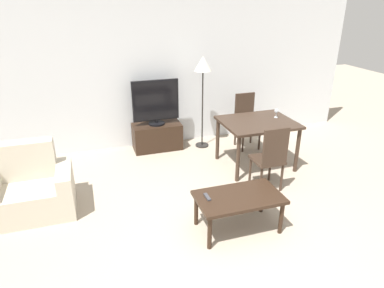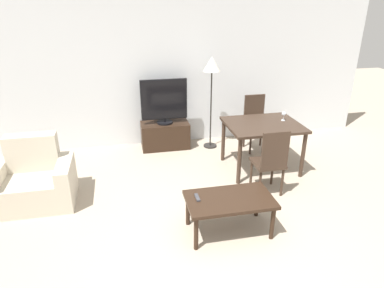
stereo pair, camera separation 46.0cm
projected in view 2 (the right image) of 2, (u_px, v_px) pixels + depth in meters
The scene contains 12 objects.
ground_plane at pixel (221, 267), 3.50m from camera, with size 18.00×18.00×0.00m, color tan.
wall_back at pixel (169, 70), 6.03m from camera, with size 7.47×0.06×2.70m.
armchair at pixel (34, 182), 4.49m from camera, with size 1.02×0.71×0.89m.
tv_stand at pixel (165, 135), 6.19m from camera, with size 0.85×0.43×0.47m.
tv at pixel (164, 102), 5.93m from camera, with size 0.81×0.28×0.79m.
coffee_table at pixel (230, 202), 3.88m from camera, with size 0.99×0.57×0.45m.
dining_table at pixel (263, 129), 5.26m from camera, with size 1.12×0.92×0.76m.
dining_chair_near at pixel (271, 160), 4.58m from camera, with size 0.40×0.40×0.97m.
dining_chair_far at pixel (255, 120), 6.05m from camera, with size 0.40×0.40×0.97m.
floor_lamp at pixel (212, 71), 5.76m from camera, with size 0.29×0.29×1.63m.
remote_primary at pixel (197, 197), 3.85m from camera, with size 0.04×0.15×0.02m.
wine_glass_left at pixel (284, 114), 5.31m from camera, with size 0.07×0.07×0.15m.
Camera 2 is at (-0.85, -2.60, 2.54)m, focal length 32.00 mm.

